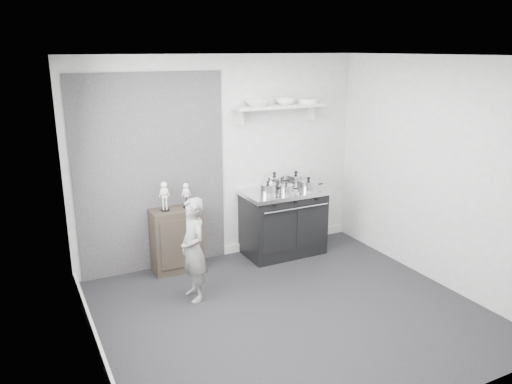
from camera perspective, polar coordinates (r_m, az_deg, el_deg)
ground at (r=5.60m, az=3.78°, el=-13.54°), size 4.00×4.00×0.00m
room_shell at (r=5.08m, az=2.40°, el=3.26°), size 4.02×3.62×2.71m
wall_shelf at (r=6.76m, az=2.73°, el=9.66°), size 1.30×0.26×0.24m
stove at (r=6.92m, az=3.11°, el=-3.38°), size 1.14×0.71×0.91m
side_cabinet at (r=6.49m, az=-9.06°, el=-5.38°), size 0.63×0.37×0.82m
child at (r=5.66m, az=-7.16°, el=-6.54°), size 0.31×0.45×1.20m
pot_front_left at (r=6.55m, az=1.36°, el=0.34°), size 0.31×0.23×0.19m
pot_back_left at (r=6.84m, az=2.11°, el=1.19°), size 0.36×0.27×0.23m
pot_back_right at (r=6.97m, az=4.57°, el=1.37°), size 0.37×0.28×0.22m
pot_front_right at (r=6.79m, az=6.00°, el=0.80°), size 0.37×0.28×0.19m
pot_front_center at (r=6.60m, az=3.47°, el=0.32°), size 0.28×0.19×0.16m
skeleton_full at (r=6.26m, az=-10.44°, el=-0.24°), size 0.12×0.08×0.43m
skeleton_torso at (r=6.35m, az=-8.00°, el=-0.19°), size 0.10×0.07×0.37m
bowl_large at (r=6.58m, az=0.09°, el=10.11°), size 0.31×0.31×0.08m
bowl_small at (r=6.79m, az=3.36°, el=10.28°), size 0.26×0.26×0.08m
plate_stack at (r=6.97m, az=5.92°, el=10.29°), size 0.27×0.27×0.06m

